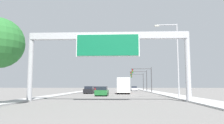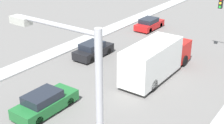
{
  "view_description": "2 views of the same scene",
  "coord_description": "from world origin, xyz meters",
  "px_view_note": "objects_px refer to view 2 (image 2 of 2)",
  "views": [
    {
      "loc": [
        1.46,
        -4.53,
        1.64
      ],
      "look_at": [
        0.0,
        27.56,
        5.11
      ],
      "focal_mm": 35.0,
      "sensor_mm": 36.0,
      "label": 1
    },
    {
      "loc": [
        12.58,
        18.37,
        11.61
      ],
      "look_at": [
        -0.44,
        36.58,
        1.92
      ],
      "focal_mm": 50.0,
      "sensor_mm": 36.0,
      "label": 2
    }
  ],
  "objects_px": {
    "car_near_left": "(93,50)",
    "truck_box_primary": "(156,59)",
    "car_far_left": "(45,102)",
    "car_far_right": "(149,24)"
  },
  "relations": [
    {
      "from": "car_far_right",
      "to": "car_near_left",
      "type": "height_order",
      "value": "car_near_left"
    },
    {
      "from": "car_far_right",
      "to": "car_near_left",
      "type": "bearing_deg",
      "value": -90.0
    },
    {
      "from": "car_far_left",
      "to": "truck_box_primary",
      "type": "height_order",
      "value": "truck_box_primary"
    },
    {
      "from": "car_near_left",
      "to": "truck_box_primary",
      "type": "height_order",
      "value": "truck_box_primary"
    },
    {
      "from": "car_near_left",
      "to": "car_far_left",
      "type": "xyz_separation_m",
      "value": [
        3.5,
        -9.59,
        -0.0
      ]
    },
    {
      "from": "car_far_right",
      "to": "car_near_left",
      "type": "xyz_separation_m",
      "value": [
        -0.0,
        -11.03,
        0.04
      ]
    },
    {
      "from": "car_far_left",
      "to": "truck_box_primary",
      "type": "bearing_deg",
      "value": 69.28
    },
    {
      "from": "car_near_left",
      "to": "truck_box_primary",
      "type": "xyz_separation_m",
      "value": [
        7.0,
        -0.34,
        0.9
      ]
    },
    {
      "from": "truck_box_primary",
      "to": "car_far_left",
      "type": "bearing_deg",
      "value": -110.72
    },
    {
      "from": "car_near_left",
      "to": "car_far_left",
      "type": "relative_size",
      "value": 0.92
    }
  ]
}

